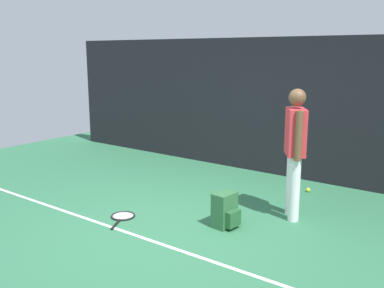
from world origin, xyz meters
TOP-DOWN VIEW (x-y plane):
  - ground_plane at (0.00, 0.00)m, footprint 12.00×12.00m
  - back_fence at (0.00, 3.00)m, footprint 10.00×0.10m
  - court_line at (0.00, -0.45)m, footprint 9.00×0.05m
  - tennis_player at (1.04, 1.22)m, footprint 0.40×0.46m
  - tennis_racket at (-0.75, -0.14)m, footprint 0.44×0.63m
  - backpack at (0.51, 0.41)m, footprint 0.31×0.32m
  - tennis_ball_near_player at (0.81, 2.36)m, footprint 0.07×0.07m

SIDE VIEW (x-z plane):
  - ground_plane at x=0.00m, z-range 0.00..0.00m
  - court_line at x=0.00m, z-range 0.00..0.00m
  - tennis_racket at x=-0.75m, z-range 0.00..0.03m
  - tennis_ball_near_player at x=0.81m, z-range 0.00..0.07m
  - backpack at x=0.51m, z-range -0.01..0.43m
  - tennis_player at x=1.04m, z-range 0.12..1.82m
  - back_fence at x=0.00m, z-range 0.00..2.40m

